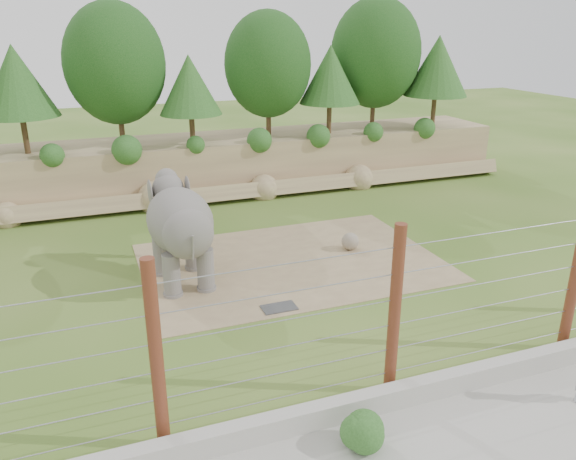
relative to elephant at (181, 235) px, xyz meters
name	(u,v)px	position (x,y,z in m)	size (l,w,h in m)	color
ground	(312,303)	(3.26, -2.76, -1.60)	(90.00, 90.00, 0.00)	#386319
back_embankment	(221,108)	(3.85, 9.92, 2.37)	(30.00, 5.52, 8.77)	#876D51
dirt_patch	(291,262)	(3.76, 0.24, -1.59)	(10.00, 7.00, 0.02)	#8D7554
drain_grate	(279,307)	(2.24, -2.76, -1.56)	(1.00, 0.60, 0.03)	#262628
elephant	(181,235)	(0.00, 0.00, 0.00)	(1.69, 3.95, 3.20)	slate
stone_ball	(350,241)	(6.15, 0.54, -1.26)	(0.63, 0.63, 0.63)	gray
retaining_wall	(401,395)	(3.26, -7.76, -1.35)	(26.00, 0.35, 0.50)	#B0AEA3
barrier_fence	(395,312)	(3.26, -7.26, 0.40)	(20.26, 0.26, 4.00)	#5F2A19
walkway_shrub	(363,427)	(1.92, -8.56, -1.19)	(0.80, 0.80, 0.80)	#26511D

